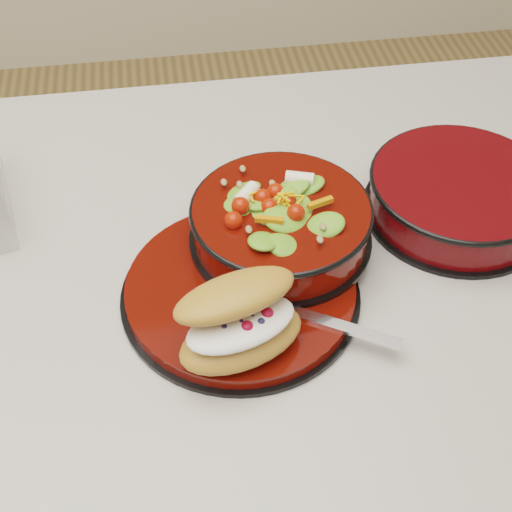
{
  "coord_description": "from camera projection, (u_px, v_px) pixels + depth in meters",
  "views": [
    {
      "loc": [
        0.05,
        -0.56,
        1.49
      ],
      "look_at": [
        0.13,
        -0.04,
        0.94
      ],
      "focal_mm": 50.0,
      "sensor_mm": 36.0,
      "label": 1
    }
  ],
  "objects": [
    {
      "name": "extra_bowl",
      "position": [
        459.0,
        194.0,
        0.85
      ],
      "size": [
        0.22,
        0.22,
        0.05
      ],
      "rotation": [
        0.0,
        0.0,
        0.1
      ],
      "color": "black",
      "rests_on": "island_counter"
    },
    {
      "name": "island_counter",
      "position": [
        171.0,
        459.0,
        1.13
      ],
      "size": [
        1.24,
        0.74,
        0.9
      ],
      "color": "silver",
      "rests_on": "ground"
    },
    {
      "name": "dinner_plate",
      "position": [
        241.0,
        291.0,
        0.77
      ],
      "size": [
        0.26,
        0.26,
        0.02
      ],
      "rotation": [
        0.0,
        0.0,
        0.28
      ],
      "color": "black",
      "rests_on": "island_counter"
    },
    {
      "name": "croissant",
      "position": [
        240.0,
        321.0,
        0.68
      ],
      "size": [
        0.14,
        0.12,
        0.08
      ],
      "rotation": [
        0.0,
        0.0,
        0.32
      ],
      "color": "#B47837",
      "rests_on": "dinner_plate"
    },
    {
      "name": "fork",
      "position": [
        308.0,
        316.0,
        0.73
      ],
      "size": [
        0.17,
        0.11,
        0.0
      ],
      "rotation": [
        0.0,
        0.0,
        1.03
      ],
      "color": "silver",
      "rests_on": "dinner_plate"
    },
    {
      "name": "salad_bowl",
      "position": [
        281.0,
        218.0,
        0.78
      ],
      "size": [
        0.21,
        0.21,
        0.09
      ],
      "rotation": [
        0.0,
        0.0,
        -0.42
      ],
      "color": "black",
      "rests_on": "dinner_plate"
    }
  ]
}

